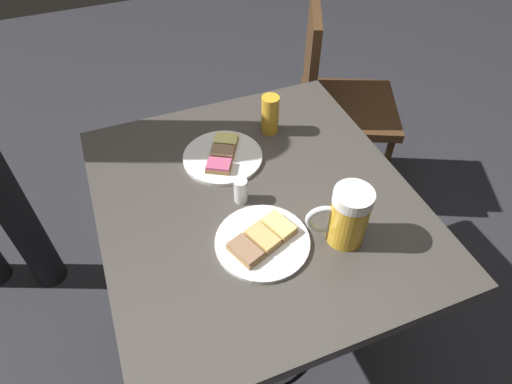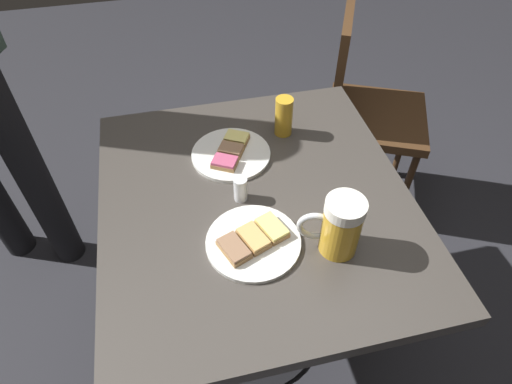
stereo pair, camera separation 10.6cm
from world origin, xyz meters
name	(u,v)px [view 1 (the left image)]	position (x,y,z in m)	size (l,w,h in m)	color
ground_plane	(256,329)	(0.00, 0.00, 0.00)	(6.00, 6.00, 0.00)	#28282D
cafe_table	(256,233)	(0.00, 0.00, 0.57)	(0.76, 0.83, 0.71)	black
plate_near	(223,156)	(0.03, -0.17, 0.72)	(0.21, 0.21, 0.03)	white
plate_far	(262,241)	(0.04, 0.14, 0.72)	(0.21, 0.21, 0.03)	white
beer_mug	(347,216)	(-0.14, 0.19, 0.78)	(0.14, 0.09, 0.15)	gold
beer_glass_small	(270,115)	(-0.13, -0.23, 0.77)	(0.05, 0.05, 0.11)	gold
salt_shaker	(241,191)	(0.04, -0.01, 0.74)	(0.03, 0.03, 0.07)	silver
cafe_chair	(334,97)	(-0.56, -0.58, 0.50)	(0.50, 0.50, 0.86)	#472D19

